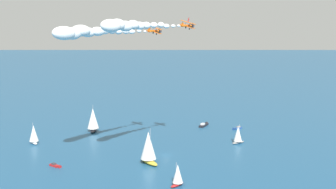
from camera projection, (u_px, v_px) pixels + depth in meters
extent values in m
plane|color=#1E517A|center=(166.00, 155.00, 172.25)|extent=(2000.00, 2000.00, 0.00)
cube|color=#B21E1E|center=(54.00, 165.00, 158.33)|extent=(3.35, 4.52, 0.70)
cone|color=#B21E1E|center=(59.00, 167.00, 156.75)|extent=(1.77, 1.66, 1.40)
cube|color=#38383D|center=(54.00, 164.00, 158.43)|extent=(1.73, 1.89, 0.53)
ellipsoid|color=gold|center=(149.00, 162.00, 161.50)|extent=(10.02, 9.27, 1.50)
cylinder|color=#B2B2B7|center=(150.00, 144.00, 159.78)|extent=(0.14, 0.14, 12.28)
cone|color=white|center=(148.00, 145.00, 160.98)|extent=(8.29, 8.29, 10.44)
cube|color=black|center=(203.00, 126.00, 222.35)|extent=(6.95, 4.28, 1.06)
cone|color=black|center=(206.00, 124.00, 225.89)|extent=(2.32, 2.58, 2.12)
cube|color=silver|center=(203.00, 124.00, 221.77)|extent=(2.76, 2.39, 0.79)
ellipsoid|color=#9E9993|center=(238.00, 142.00, 190.00)|extent=(5.83, 6.21, 0.93)
cylinder|color=#B2B2B7|center=(239.00, 133.00, 189.62)|extent=(0.14, 0.14, 7.66)
cone|color=white|center=(238.00, 134.00, 189.22)|extent=(5.17, 5.17, 6.51)
cube|color=#23478C|center=(238.00, 128.00, 217.32)|extent=(4.51, 4.26, 0.75)
cone|color=#23478C|center=(234.00, 129.00, 215.47)|extent=(1.90, 1.92, 1.51)
cube|color=gray|center=(238.00, 127.00, 217.45)|extent=(2.03, 2.00, 0.56)
ellipsoid|color=#B21E1E|center=(177.00, 185.00, 138.77)|extent=(6.19, 4.73, 0.87)
cylinder|color=#B2B2B7|center=(176.00, 173.00, 137.80)|extent=(0.14, 0.14, 7.13)
cone|color=white|center=(178.00, 174.00, 138.45)|extent=(4.69, 4.69, 6.06)
ellipsoid|color=white|center=(34.00, 142.00, 189.68)|extent=(6.86, 6.22, 1.02)
cylinder|color=#B2B2B7|center=(33.00, 132.00, 189.42)|extent=(0.14, 0.14, 8.34)
cone|color=white|center=(34.00, 133.00, 188.73)|extent=(5.62, 5.62, 7.09)
ellipsoid|color=black|center=(93.00, 130.00, 211.88)|extent=(10.59, 5.09, 1.43)
cylinder|color=#B2B2B7|center=(93.00, 117.00, 211.63)|extent=(0.14, 0.14, 11.74)
cone|color=white|center=(93.00, 118.00, 210.46)|extent=(6.74, 6.74, 9.98)
cylinder|color=orange|center=(154.00, 31.00, 168.69)|extent=(5.97, 4.39, 1.09)
cylinder|color=black|center=(159.00, 31.00, 170.87)|extent=(1.17, 1.35, 1.22)
cylinder|color=#4C4C51|center=(159.00, 31.00, 171.19)|extent=(1.55, 2.36, 2.78)
cube|color=orange|center=(154.00, 32.00, 169.00)|extent=(4.90, 6.60, 1.83)
cube|color=orange|center=(155.00, 28.00, 168.51)|extent=(4.90, 6.60, 1.83)
cylinder|color=black|center=(150.00, 28.00, 170.23)|extent=(0.35, 0.46, 1.60)
cylinder|color=black|center=(153.00, 29.00, 169.28)|extent=(0.35, 0.46, 1.60)
cylinder|color=black|center=(156.00, 30.00, 168.23)|extent=(0.35, 0.46, 1.60)
cylinder|color=black|center=(159.00, 31.00, 167.28)|extent=(0.35, 0.46, 1.60)
cube|color=orange|center=(149.00, 30.00, 166.39)|extent=(1.13, 0.92, 1.19)
cube|color=orange|center=(149.00, 31.00, 166.55)|extent=(2.08, 2.54, 0.67)
cylinder|color=black|center=(153.00, 33.00, 170.12)|extent=(0.64, 0.54, 0.61)
cylinder|color=black|center=(156.00, 34.00, 169.07)|extent=(0.64, 0.54, 0.61)
cylinder|color=#262628|center=(155.00, 27.00, 168.38)|extent=(0.23, 0.29, 0.89)
cylinder|color=red|center=(155.00, 26.00, 168.43)|extent=(0.28, 0.33, 0.79)
cylinder|color=red|center=(155.00, 27.00, 168.32)|extent=(0.28, 0.33, 0.79)
cube|color=red|center=(155.00, 25.00, 168.18)|extent=(0.41, 0.49, 0.59)
sphere|color=tan|center=(156.00, 24.00, 168.07)|extent=(0.21, 0.21, 0.21)
cylinder|color=red|center=(155.00, 24.00, 168.41)|extent=(0.39, 0.54, 0.23)
cylinder|color=red|center=(156.00, 25.00, 167.87)|extent=(0.39, 0.54, 0.23)
ellipsoid|color=white|center=(145.00, 31.00, 165.15)|extent=(1.72, 1.69, 1.07)
ellipsoid|color=white|center=(139.00, 31.00, 162.32)|extent=(2.76, 2.57, 1.47)
ellipsoid|color=white|center=(132.00, 32.00, 160.10)|extent=(3.97, 3.67, 2.05)
ellipsoid|color=white|center=(126.00, 31.00, 157.14)|extent=(4.14, 3.90, 2.28)
ellipsoid|color=white|center=(118.00, 31.00, 154.76)|extent=(4.43, 4.25, 2.57)
ellipsoid|color=white|center=(112.00, 30.00, 151.83)|extent=(4.94, 4.86, 3.09)
ellipsoid|color=white|center=(104.00, 30.00, 149.35)|extent=(5.89, 5.71, 3.53)
ellipsoid|color=white|center=(98.00, 31.00, 146.48)|extent=(7.00, 6.58, 3.80)
ellipsoid|color=white|center=(88.00, 32.00, 144.57)|extent=(7.58, 7.11, 4.09)
ellipsoid|color=white|center=(81.00, 31.00, 141.37)|extent=(9.04, 8.41, 4.75)
ellipsoid|color=white|center=(72.00, 33.00, 139.05)|extent=(8.76, 8.36, 4.99)
ellipsoid|color=white|center=(64.00, 33.00, 136.10)|extent=(10.53, 9.74, 5.43)
cylinder|color=orange|center=(187.00, 26.00, 164.18)|extent=(5.97, 4.39, 1.09)
cylinder|color=black|center=(191.00, 26.00, 166.36)|extent=(1.17, 1.35, 1.22)
cylinder|color=#4C4C51|center=(192.00, 26.00, 166.68)|extent=(1.55, 2.36, 2.78)
cube|color=orange|center=(187.00, 26.00, 164.49)|extent=(4.90, 6.60, 1.83)
cube|color=orange|center=(188.00, 22.00, 164.00)|extent=(4.90, 6.60, 1.83)
cylinder|color=black|center=(183.00, 23.00, 165.72)|extent=(0.35, 0.46, 1.60)
cylinder|color=black|center=(186.00, 24.00, 164.77)|extent=(0.35, 0.46, 1.60)
cylinder|color=black|center=(189.00, 25.00, 163.72)|extent=(0.35, 0.46, 1.60)
cylinder|color=black|center=(193.00, 26.00, 162.77)|extent=(0.35, 0.46, 1.60)
cube|color=orange|center=(182.00, 24.00, 161.87)|extent=(1.13, 0.92, 1.19)
cube|color=orange|center=(182.00, 26.00, 162.04)|extent=(2.08, 2.54, 0.67)
cylinder|color=black|center=(186.00, 28.00, 165.61)|extent=(0.64, 0.54, 0.61)
cylinder|color=black|center=(189.00, 29.00, 164.56)|extent=(0.64, 0.54, 0.61)
cylinder|color=#262628|center=(188.00, 21.00, 163.86)|extent=(0.23, 0.29, 0.89)
cylinder|color=red|center=(188.00, 21.00, 163.92)|extent=(0.28, 0.33, 0.79)
cylinder|color=red|center=(188.00, 21.00, 163.81)|extent=(0.28, 0.33, 0.79)
cube|color=red|center=(189.00, 19.00, 163.67)|extent=(0.41, 0.49, 0.59)
sphere|color=brown|center=(189.00, 18.00, 163.55)|extent=(0.21, 0.21, 0.21)
cylinder|color=red|center=(188.00, 18.00, 163.70)|extent=(0.33, 0.44, 0.48)
cylinder|color=red|center=(189.00, 18.00, 163.37)|extent=(0.21, 0.26, 0.58)
ellipsoid|color=white|center=(179.00, 26.00, 160.51)|extent=(1.92, 1.88, 1.19)
ellipsoid|color=white|center=(173.00, 26.00, 157.77)|extent=(2.79, 2.59, 1.45)
ellipsoid|color=white|center=(166.00, 26.00, 155.43)|extent=(3.65, 3.46, 2.04)
ellipsoid|color=white|center=(161.00, 25.00, 152.44)|extent=(3.83, 3.78, 2.43)
ellipsoid|color=white|center=(154.00, 25.00, 150.05)|extent=(4.03, 3.98, 2.55)
ellipsoid|color=white|center=(146.00, 25.00, 147.71)|extent=(4.66, 4.62, 2.99)
ellipsoid|color=white|center=(139.00, 26.00, 145.08)|extent=(5.77, 5.55, 3.38)
ellipsoid|color=white|center=(133.00, 25.00, 142.16)|extent=(6.44, 6.22, 3.81)
ellipsoid|color=white|center=(125.00, 26.00, 139.69)|extent=(7.61, 7.24, 4.30)
ellipsoid|color=white|center=(117.00, 25.00, 137.04)|extent=(7.59, 7.42, 4.66)
ellipsoid|color=white|center=(111.00, 26.00, 134.10)|extent=(9.53, 8.91, 5.09)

